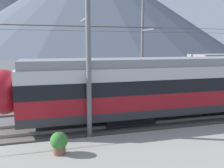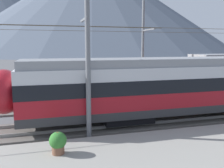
# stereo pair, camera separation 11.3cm
# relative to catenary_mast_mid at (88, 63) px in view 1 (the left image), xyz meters

# --- Properties ---
(catenary_mast_mid) EXTENTS (41.11, 2.06, 7.09)m
(catenary_mast_mid) POSITION_rel_catenary_mast_mid_xyz_m (0.00, 0.00, 0.00)
(catenary_mast_mid) COLOR slate
(catenary_mast_mid) RESTS_ON ground
(catenary_mast_far_side) EXTENTS (41.11, 2.53, 8.45)m
(catenary_mast_far_side) POSITION_rel_catenary_mast_mid_xyz_m (6.45, 8.68, 0.61)
(catenary_mast_far_side) COLOR slate
(catenary_mast_far_side) RESTS_ON ground
(potted_plant_platform_edge) EXTENTS (0.69, 0.69, 0.90)m
(potted_plant_platform_edge) POSITION_rel_catenary_mast_mid_xyz_m (-1.58, -2.04, -2.96)
(potted_plant_platform_edge) COLOR brown
(potted_plant_platform_edge) RESTS_ON platform_slab
(mountain_central_peak) EXTENTS (185.76, 185.76, 63.70)m
(mountain_central_peak) POSITION_rel_catenary_mast_mid_xyz_m (31.14, 159.49, 28.09)
(mountain_central_peak) COLOR #515B6B
(mountain_central_peak) RESTS_ON ground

